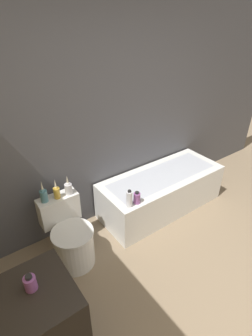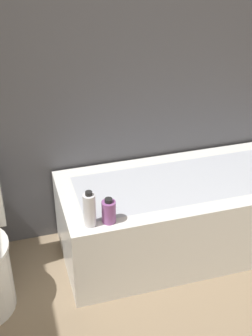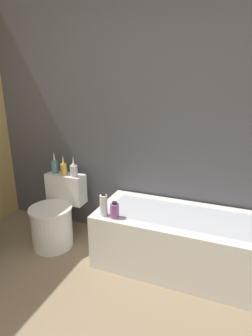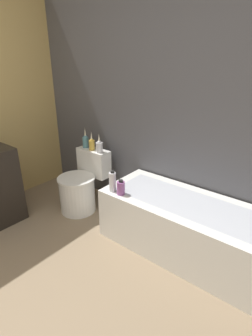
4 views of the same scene
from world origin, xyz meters
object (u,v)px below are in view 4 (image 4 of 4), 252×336
vase_bronze (99,146)px  shampoo_bottle_short (121,188)px  bathtub (190,228)px  shampoo_bottle_tall (112,182)px  toilet (81,186)px  vase_silver (92,144)px  vase_gold (86,141)px

vase_bronze → shampoo_bottle_short: size_ratio=1.50×
bathtub → shampoo_bottle_tall: 0.85m
bathtub → vase_bronze: (-1.25, 0.11, 0.51)m
toilet → vase_silver: vase_silver is taller
toilet → shampoo_bottle_tall: size_ratio=3.28×
vase_gold → vase_silver: vase_gold is taller
shampoo_bottle_short → vase_gold: bearing=156.3°
toilet → vase_gold: (-0.13, 0.23, 0.49)m
shampoo_bottle_tall → vase_silver: bearing=150.6°
shampoo_bottle_tall → vase_bronze: bearing=145.2°
vase_silver → shampoo_bottle_short: vase_silver is taller
bathtub → vase_bronze: bearing=175.0°
toilet → shampoo_bottle_tall: 0.74m
toilet → vase_gold: vase_gold is taller
vase_gold → vase_bronze: bearing=-5.2°
bathtub → vase_silver: (-1.38, 0.11, 0.51)m
vase_bronze → shampoo_bottle_short: 0.75m
vase_gold → shampoo_bottle_tall: (0.78, -0.39, -0.16)m
vase_silver → toilet: bearing=-90.0°
vase_gold → shampoo_bottle_short: vase_gold is taller
vase_gold → shampoo_bottle_tall: size_ratio=1.14×
vase_silver → shampoo_bottle_tall: (0.65, -0.37, -0.16)m
vase_gold → shampoo_bottle_tall: 0.88m
shampoo_bottle_tall → toilet: bearing=166.2°
shampoo_bottle_tall → bathtub: bearing=19.3°
toilet → shampoo_bottle_short: (0.75, -0.16, 0.29)m
vase_gold → shampoo_bottle_short: size_ratio=1.64×
bathtub → shampoo_bottle_tall: shampoo_bottle_tall is taller
shampoo_bottle_short → vase_silver: bearing=154.1°
bathtub → shampoo_bottle_tall: size_ratio=7.93×
vase_gold → shampoo_bottle_short: bearing=-23.7°
toilet → shampoo_bottle_tall: bearing=-13.8°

